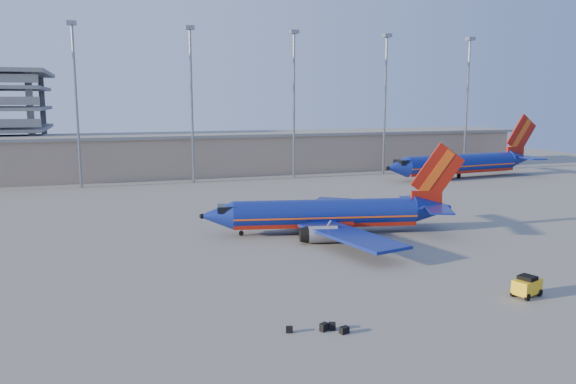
# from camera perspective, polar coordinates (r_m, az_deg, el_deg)

# --- Properties ---
(ground) EXTENTS (220.00, 220.00, 0.00)m
(ground) POSITION_cam_1_polar(r_m,az_deg,el_deg) (64.72, 1.34, -4.40)
(ground) COLOR slate
(ground) RESTS_ON ground
(terminal_building) EXTENTS (122.00, 16.00, 8.50)m
(terminal_building) POSITION_cam_1_polar(r_m,az_deg,el_deg) (121.76, -3.49, 4.11)
(terminal_building) COLOR gray
(terminal_building) RESTS_ON ground
(light_mast_row) EXTENTS (101.60, 1.60, 28.65)m
(light_mast_row) POSITION_cam_1_polar(r_m,az_deg,el_deg) (108.41, -4.48, 10.46)
(light_mast_row) COLOR gray
(light_mast_row) RESTS_ON ground
(aircraft_main) EXTENTS (30.60, 29.14, 10.47)m
(aircraft_main) POSITION_cam_1_polar(r_m,az_deg,el_deg) (65.34, 4.39, -2.28)
(aircraft_main) COLOR navy
(aircraft_main) RESTS_ON ground
(aircraft_second) EXTENTS (37.04, 14.37, 12.55)m
(aircraft_second) POSITION_cam_1_polar(r_m,az_deg,el_deg) (116.92, 17.36, 2.77)
(aircraft_second) COLOR navy
(aircraft_second) RESTS_ON ground
(baggage_tug) EXTENTS (2.68, 2.09, 1.69)m
(baggage_tug) POSITION_cam_1_polar(r_m,az_deg,el_deg) (48.67, 23.10, -8.75)
(baggage_tug) COLOR yellow
(baggage_tug) RESTS_ON ground
(luggage_pile) EXTENTS (4.03, 1.75, 0.54)m
(luggage_pile) POSITION_cam_1_polar(r_m,az_deg,el_deg) (38.78, 3.93, -13.63)
(luggage_pile) COLOR black
(luggage_pile) RESTS_ON ground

